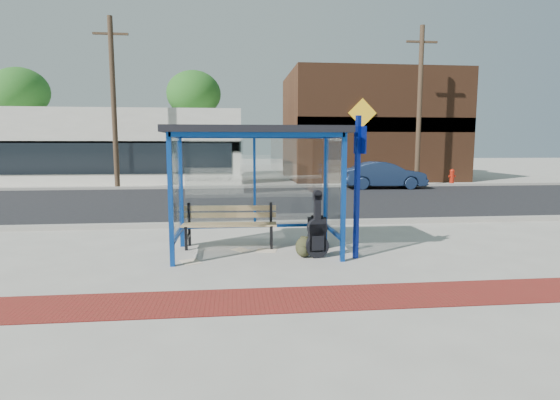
{
  "coord_description": "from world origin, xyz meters",
  "views": [
    {
      "loc": [
        -0.43,
        -8.25,
        2.08
      ],
      "look_at": [
        0.47,
        0.2,
        1.01
      ],
      "focal_mm": 28.0,
      "sensor_mm": 36.0,
      "label": 1
    }
  ],
  "objects": [
    {
      "name": "backpack",
      "position": [
        0.86,
        -0.37,
        0.18
      ],
      "size": [
        0.39,
        0.37,
        0.39
      ],
      "rotation": [
        0.0,
        0.0,
        -0.39
      ],
      "color": "#2D2E1A",
      "rests_on": "ground"
    },
    {
      "name": "bus_shelter",
      "position": [
        0.0,
        0.07,
        2.07
      ],
      "size": [
        3.3,
        1.8,
        2.42
      ],
      "color": "#0D3C99",
      "rests_on": "ground"
    },
    {
      "name": "parked_car",
      "position": [
        6.82,
        12.18,
        0.65
      ],
      "size": [
        3.99,
        1.54,
        1.29
      ],
      "primitive_type": "imported",
      "rotation": [
        0.0,
        0.0,
        1.53
      ],
      "color": "#1A2A4A",
      "rests_on": "ground"
    },
    {
      "name": "newspaper_c",
      "position": [
        0.2,
        0.19,
        0.0
      ],
      "size": [
        0.45,
        0.39,
        0.01
      ],
      "primitive_type": "cube",
      "rotation": [
        0.0,
        0.0,
        -0.23
      ],
      "color": "white",
      "rests_on": "ground"
    },
    {
      "name": "curb_near",
      "position": [
        0.0,
        2.9,
        0.06
      ],
      "size": [
        60.0,
        0.25,
        0.12
      ],
      "primitive_type": "cube",
      "color": "gray",
      "rests_on": "ground"
    },
    {
      "name": "utility_pole_east",
      "position": [
        9.0,
        13.4,
        4.11
      ],
      "size": [
        1.6,
        0.24,
        8.0
      ],
      "color": "#4C3826",
      "rests_on": "ground"
    },
    {
      "name": "storefront_brown",
      "position": [
        8.0,
        18.49,
        3.2
      ],
      "size": [
        10.0,
        7.08,
        6.4
      ],
      "color": "#59331E",
      "rests_on": "ground"
    },
    {
      "name": "sign_post",
      "position": [
        1.81,
        -0.55,
        1.47
      ],
      "size": [
        0.17,
        0.31,
        2.61
      ],
      "rotation": [
        0.0,
        0.0,
        0.41
      ],
      "color": "navy",
      "rests_on": "ground"
    },
    {
      "name": "storefront_white",
      "position": [
        -9.0,
        17.99,
        2.0
      ],
      "size": [
        18.0,
        6.04,
        4.0
      ],
      "color": "silver",
      "rests_on": "ground"
    },
    {
      "name": "tree_right",
      "position": [
        12.5,
        22.0,
        5.45
      ],
      "size": [
        3.6,
        3.6,
        7.03
      ],
      "color": "#4C3826",
      "rests_on": "ground"
    },
    {
      "name": "curb_far",
      "position": [
        0.0,
        13.1,
        0.06
      ],
      "size": [
        60.0,
        0.25,
        0.12
      ],
      "primitive_type": "cube",
      "color": "gray",
      "rests_on": "ground"
    },
    {
      "name": "tree_mid",
      "position": [
        -3.0,
        22.0,
        5.45
      ],
      "size": [
        3.6,
        3.6,
        7.03
      ],
      "color": "#4C3826",
      "rests_on": "ground"
    },
    {
      "name": "guitar_bag",
      "position": [
        1.09,
        -0.44,
        0.44
      ],
      "size": [
        0.45,
        0.17,
        1.19
      ],
      "rotation": [
        0.0,
        0.0,
        0.1
      ],
      "color": "black",
      "rests_on": "ground"
    },
    {
      "name": "ground",
      "position": [
        0.0,
        0.0,
        0.0
      ],
      "size": [
        120.0,
        120.0,
        0.0
      ],
      "primitive_type": "plane",
      "color": "#B2ADA0",
      "rests_on": "ground"
    },
    {
      "name": "street_asphalt",
      "position": [
        0.0,
        8.0,
        0.0
      ],
      "size": [
        60.0,
        10.0,
        0.0
      ],
      "primitive_type": "cube",
      "color": "black",
      "rests_on": "ground"
    },
    {
      "name": "suitcase",
      "position": [
        1.24,
        0.36,
        0.31
      ],
      "size": [
        0.42,
        0.31,
        0.67
      ],
      "rotation": [
        0.0,
        0.0,
        -0.18
      ],
      "color": "black",
      "rests_on": "ground"
    },
    {
      "name": "fire_hydrant",
      "position": [
        11.1,
        13.74,
        0.45
      ],
      "size": [
        0.37,
        0.25,
        0.84
      ],
      "rotation": [
        0.0,
        0.0,
        0.08
      ],
      "color": "#AB1C0C",
      "rests_on": "ground"
    },
    {
      "name": "brick_paver_strip",
      "position": [
        0.0,
        -2.6,
        0.01
      ],
      "size": [
        60.0,
        1.0,
        0.01
      ],
      "primitive_type": "cube",
      "color": "maroon",
      "rests_on": "ground"
    },
    {
      "name": "tree_left",
      "position": [
        -14.0,
        22.0,
        5.45
      ],
      "size": [
        3.6,
        3.6,
        7.03
      ],
      "color": "#4C3826",
      "rests_on": "ground"
    },
    {
      "name": "utility_pole_west",
      "position": [
        -6.0,
        13.4,
        4.11
      ],
      "size": [
        1.6,
        0.24,
        8.0
      ],
      "color": "#4C3826",
      "rests_on": "ground"
    },
    {
      "name": "newspaper_b",
      "position": [
        -1.22,
        -0.5,
        0.0
      ],
      "size": [
        0.43,
        0.47,
        0.01
      ],
      "primitive_type": "cube",
      "rotation": [
        0.0,
        0.0,
        -1.16
      ],
      "color": "white",
      "rests_on": "ground"
    },
    {
      "name": "newspaper_a",
      "position": [
        -0.3,
        0.31,
        0.0
      ],
      "size": [
        0.44,
        0.45,
        0.01
      ],
      "primitive_type": "cube",
      "rotation": [
        0.0,
        0.0,
        -0.85
      ],
      "color": "white",
      "rests_on": "ground"
    },
    {
      "name": "far_sidewalk",
      "position": [
        0.0,
        15.0,
        0.0
      ],
      "size": [
        60.0,
        4.0,
        0.01
      ],
      "primitive_type": "cube",
      "color": "#B2ADA0",
      "rests_on": "ground"
    },
    {
      "name": "bench",
      "position": [
        -0.52,
        0.62,
        0.51
      ],
      "size": [
        1.93,
        0.58,
        0.9
      ],
      "rotation": [
        0.0,
        0.0,
        -0.06
      ],
      "color": "black",
      "rests_on": "ground"
    }
  ]
}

